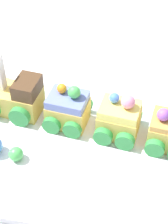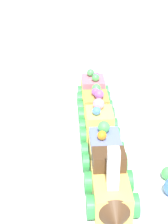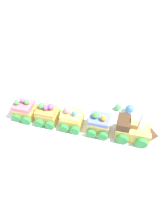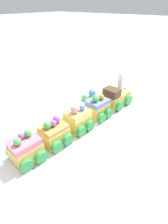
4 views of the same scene
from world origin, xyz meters
name	(u,v)px [view 3 (image 3 of 4)]	position (x,y,z in m)	size (l,w,h in m)	color
ground_plane	(83,130)	(0.00, 0.00, 0.00)	(10.00, 10.00, 0.00)	#B2B2B7
display_board	(83,129)	(0.00, 0.00, 0.01)	(0.83, 0.39, 0.01)	white
cake_train_locomotive	(135,131)	(0.15, -0.01, 0.04)	(0.13, 0.08, 0.11)	#E0BC56
cake_car_blueberry	(99,124)	(0.05, 0.00, 0.04)	(0.07, 0.08, 0.08)	#E0BC56
cake_car_lemon	(72,119)	(-0.04, 0.01, 0.04)	(0.07, 0.08, 0.08)	#E0BC56
cake_car_caramel	(48,114)	(-0.11, 0.02, 0.04)	(0.07, 0.08, 0.07)	#E0BC56
cake_car_strawberry	(25,110)	(-0.19, 0.03, 0.04)	(0.07, 0.08, 0.07)	#E0BC56
gumball_blue	(130,109)	(0.15, 0.09, 0.03)	(0.03, 0.03, 0.03)	#4C84E0
gumball_green	(118,107)	(0.11, 0.09, 0.02)	(0.02, 0.02, 0.02)	#4CBC56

